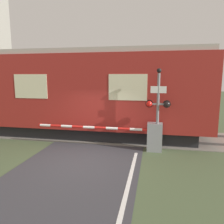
{
  "coord_description": "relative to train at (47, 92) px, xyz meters",
  "views": [
    {
      "loc": [
        2.46,
        -7.36,
        3.05
      ],
      "look_at": [
        0.62,
        2.05,
        1.47
      ],
      "focal_mm": 35.0,
      "sensor_mm": 36.0,
      "label": 1
    }
  ],
  "objects": [
    {
      "name": "train",
      "position": [
        0.0,
        0.0,
        0.0
      ],
      "size": [
        16.35,
        3.09,
        4.29
      ],
      "color": "black",
      "rests_on": "ground_plane"
    },
    {
      "name": "signal_post",
      "position": [
        5.76,
        -1.99,
        -0.28
      ],
      "size": [
        0.98,
        0.26,
        3.35
      ],
      "color": "gray",
      "rests_on": "ground_plane"
    },
    {
      "name": "crossing_barrier",
      "position": [
        5.25,
        -1.92,
        -1.56
      ],
      "size": [
        5.48,
        0.44,
        1.17
      ],
      "color": "gray",
      "rests_on": "ground_plane"
    },
    {
      "name": "ground_plane",
      "position": [
        3.16,
        -3.37,
        -2.19
      ],
      "size": [
        80.0,
        80.0,
        0.0
      ],
      "primitive_type": "plane",
      "color": "#475638"
    },
    {
      "name": "track_bed",
      "position": [
        3.16,
        0.0,
        -2.17
      ],
      "size": [
        36.0,
        3.2,
        0.13
      ],
      "color": "slate",
      "rests_on": "ground_plane"
    }
  ]
}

